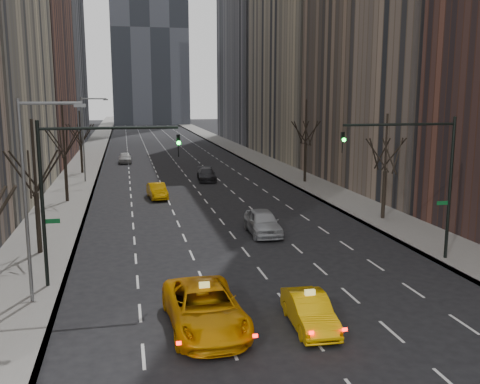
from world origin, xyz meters
TOP-DOWN VIEW (x-y plane):
  - sidewalk_left at (-12.25, 70.00)m, footprint 4.50×320.00m
  - sidewalk_right at (12.25, 70.00)m, footprint 4.50×320.00m
  - bld_left_far at (-21.50, 66.00)m, footprint 14.00×28.00m
  - tree_lw_b at (-12.00, 18.00)m, footprint 3.36×3.50m
  - tree_lw_c at (-12.00, 34.00)m, footprint 3.36×3.50m
  - tree_lw_d at (-12.00, 52.00)m, footprint 3.36×3.50m
  - tree_rw_b at (12.00, 22.00)m, footprint 3.36×3.50m
  - tree_rw_c at (12.00, 40.00)m, footprint 3.36×3.50m
  - traffic_mast_left at (-9.11, 12.00)m, footprint 6.69×0.39m
  - traffic_mast_right at (9.11, 12.00)m, footprint 6.69×0.39m
  - streetlight_near at (-10.84, 10.00)m, footprint 2.83×0.22m
  - streetlight_far at (-10.84, 45.00)m, footprint 2.83×0.22m
  - taxi_suv at (-3.97, 5.88)m, footprint 3.11×6.34m
  - taxi_sedan at (0.18, 5.09)m, footprint 1.66×4.24m
  - silver_sedan_ahead at (2.06, 19.85)m, footprint 2.10×4.96m
  - far_taxi at (-4.14, 34.31)m, footprint 1.84×4.31m
  - far_suv_grey at (1.84, 43.61)m, footprint 2.23×4.87m
  - far_car_white at (-6.92, 61.57)m, footprint 1.78×4.38m

SIDE VIEW (x-z plane):
  - sidewalk_left at x=-12.25m, z-range 0.00..0.15m
  - sidewalk_right at x=12.25m, z-range 0.00..0.15m
  - taxi_sedan at x=0.18m, z-range 0.00..1.38m
  - far_suv_grey at x=1.84m, z-range 0.00..1.38m
  - far_taxi at x=-4.14m, z-range 0.00..1.38m
  - far_car_white at x=-6.92m, z-range 0.00..1.49m
  - silver_sedan_ahead at x=2.06m, z-range 0.00..1.67m
  - taxi_suv at x=-3.97m, z-range 0.00..1.73m
  - tree_lw_d at x=-12.00m, z-range -0.12..7.24m
  - tree_lw_b at x=-12.00m, z-range -0.19..7.63m
  - tree_rw_b at x=12.00m, z-range -0.19..7.63m
  - tree_lw_c at x=-12.00m, z-range -0.33..8.41m
  - tree_rw_c at x=12.00m, z-range -0.33..8.41m
  - traffic_mast_left at x=-9.11m, z-range 1.49..9.49m
  - traffic_mast_right at x=9.11m, z-range 1.49..9.49m
  - streetlight_near at x=-10.84m, z-range 1.12..10.12m
  - streetlight_far at x=-10.84m, z-range 1.12..10.12m
  - bld_left_far at x=-21.50m, z-range 0.00..44.00m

